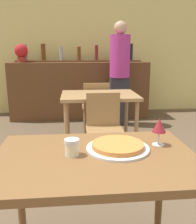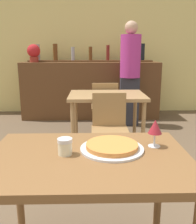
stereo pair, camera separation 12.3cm
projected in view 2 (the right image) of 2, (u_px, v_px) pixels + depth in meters
wall_back at (90, 45)px, 5.14m from camera, size 8.00×0.05×2.80m
dining_table_near at (88, 170)px, 1.33m from camera, size 1.07×0.74×0.74m
dining_table_far at (107, 101)px, 3.24m from camera, size 0.97×0.72×0.73m
bar_counter at (91, 90)px, 4.86m from camera, size 2.60×0.56×1.07m
bar_back_shelf at (89, 58)px, 4.85m from camera, size 2.39×0.24×0.34m
chair_far_side_front at (110, 125)px, 2.75m from camera, size 0.40×0.40×0.82m
chair_far_side_back at (105, 105)px, 3.80m from camera, size 0.40×0.40×0.82m
pizza_tray at (112, 147)px, 1.38m from camera, size 0.35×0.35×0.04m
cheese_shaker at (65, 146)px, 1.31m from camera, size 0.08×0.08×0.09m
person_standing at (130, 70)px, 4.21m from camera, size 0.34×0.34×1.75m
wine_glass at (155, 127)px, 1.41m from camera, size 0.08×0.08×0.16m
potted_plant at (34, 52)px, 4.61m from camera, size 0.24×0.24×0.33m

